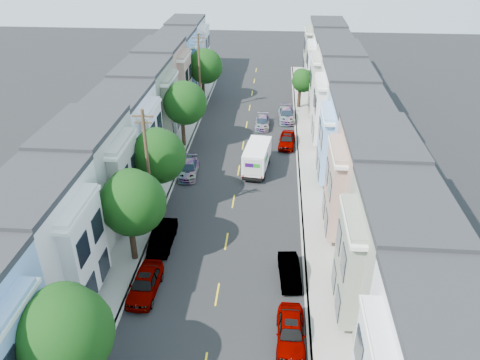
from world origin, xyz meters
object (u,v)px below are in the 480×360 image
object	(u,v)px
parked_left_d	(189,169)
parked_right_c	(287,140)
fedex_truck	(257,156)
tree_b	(132,203)
utility_pole_near	(148,169)
parked_right_d	(286,115)
parked_right_a	(291,331)
parked_left_c	(163,237)
parked_right_b	(289,271)
tree_d	(184,103)
tree_c	(157,156)
parked_left_b	(145,284)
tree_a	(64,334)
tree_e	(205,66)
lead_sedan	(262,122)
utility_pole_far	(200,74)
tree_far_r	(302,81)

from	to	relation	value
parked_left_d	parked_right_c	size ratio (longest dim) A/B	0.97
fedex_truck	tree_b	bearing A→B (deg)	-112.16
utility_pole_near	parked_right_d	distance (m)	26.88
tree_b	parked_right_a	distance (m)	13.79
parked_left_c	parked_right_b	distance (m)	10.31
tree_d	tree_b	bearing A→B (deg)	-90.00
tree_b	tree_c	distance (m)	7.58
parked_left_d	parked_right_c	world-z (taller)	parked_right_c
parked_left_d	parked_left_b	bearing A→B (deg)	-93.94
utility_pole_near	fedex_truck	world-z (taller)	utility_pole_near
tree_c	utility_pole_near	distance (m)	2.86
tree_a	tree_e	xyz separation A→B (m)	(0.00, 46.85, -0.01)
tree_d	lead_sedan	world-z (taller)	tree_d
utility_pole_near	tree_e	bearing A→B (deg)	90.00
parked_left_b	parked_right_b	bearing A→B (deg)	13.86
parked_right_b	parked_right_d	xyz separation A→B (m)	(0.00, 30.03, 0.06)
parked_right_b	parked_left_d	bearing A→B (deg)	118.43
parked_left_d	parked_right_d	xyz separation A→B (m)	(9.80, 15.31, 0.05)
parked_right_d	parked_left_d	bearing A→B (deg)	-125.63
tree_d	parked_left_d	world-z (taller)	tree_d
parked_right_c	parked_left_c	bearing A→B (deg)	-112.22
parked_right_a	parked_right_c	world-z (taller)	parked_right_a
tree_b	utility_pole_far	xyz separation A→B (m)	(0.00, 30.73, 0.17)
fedex_truck	parked_right_a	xyz separation A→B (m)	(3.09, -21.84, -0.79)
parked_left_b	parked_right_d	size ratio (longest dim) A/B	1.00
parked_left_b	parked_right_d	bearing A→B (deg)	74.49
tree_e	lead_sedan	size ratio (longest dim) A/B	1.78
tree_e	utility_pole_far	world-z (taller)	utility_pole_far
parked_left_d	utility_pole_near	bearing A→B (deg)	-103.06
tree_a	tree_d	bearing A→B (deg)	90.00
tree_a	parked_right_a	distance (m)	12.91
parked_left_b	parked_right_d	xyz separation A→B (m)	(9.80, 32.19, -0.06)
parked_right_d	tree_b	bearing A→B (deg)	-114.29
parked_right_a	parked_right_b	bearing A→B (deg)	90.11
parked_left_b	utility_pole_near	bearing A→B (deg)	101.16
tree_a	parked_right_d	world-z (taller)	tree_a
tree_b	parked_right_b	world-z (taller)	tree_b
tree_d	tree_e	bearing A→B (deg)	90.00
parked_left_c	parked_right_a	xyz separation A→B (m)	(9.80, -8.79, 0.00)
tree_a	parked_left_c	world-z (taller)	tree_a
utility_pole_near	tree_d	bearing A→B (deg)	90.01
parked_left_c	tree_d	bearing A→B (deg)	94.21
tree_c	tree_d	bearing A→B (deg)	90.00
lead_sedan	utility_pole_far	bearing A→B (deg)	152.01
tree_b	utility_pole_near	size ratio (longest dim) A/B	0.73
tree_b	tree_far_r	size ratio (longest dim) A/B	1.39
parked_left_b	parked_right_b	distance (m)	10.04
tree_a	tree_far_r	xyz separation A→B (m)	(13.20, 45.08, -1.16)
tree_a	tree_b	world-z (taller)	tree_b
tree_a	parked_left_b	xyz separation A→B (m)	(1.40, 8.32, -4.12)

